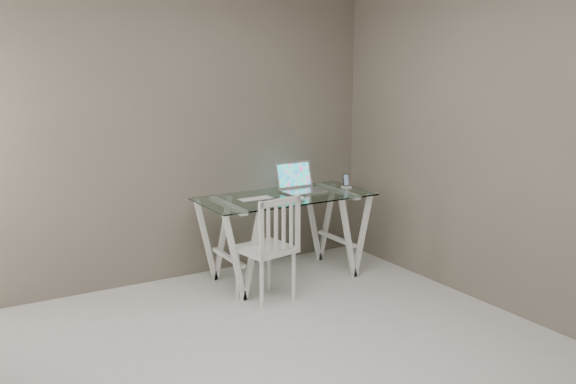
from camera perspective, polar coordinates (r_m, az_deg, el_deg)
room at (r=3.43m, az=0.12°, el=8.53°), size 4.50×4.52×2.71m
desk at (r=5.61m, az=-0.25°, el=-3.96°), size 1.50×0.70×0.75m
chair at (r=5.05m, az=-1.53°, el=-4.67°), size 0.45×0.45×0.87m
laptop at (r=5.71m, az=0.99°, el=0.69°), size 0.36×0.32×0.25m
keyboard at (r=5.38m, az=-2.90°, el=-0.63°), size 0.30×0.13×0.01m
mouse at (r=5.35m, az=1.02°, el=-0.57°), size 0.10×0.06×0.03m
phone_dock at (r=5.88m, az=5.19°, el=0.72°), size 0.07×0.07×0.13m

